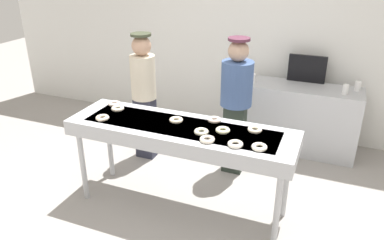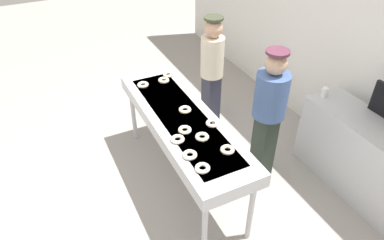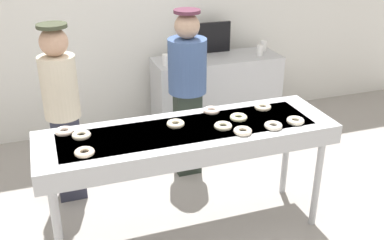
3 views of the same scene
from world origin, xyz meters
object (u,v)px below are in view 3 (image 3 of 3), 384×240
sugar_donut_10 (263,107)px  prep_counter (216,94)px  fryer_conveyor (188,138)px  sugar_donut_4 (84,152)px  worker_assistant (187,84)px  paper_cup_2 (264,46)px  sugar_donut_6 (243,131)px  sugar_donut_9 (64,131)px  paper_cup_1 (260,50)px  sugar_donut_2 (239,117)px  sugar_donut_8 (223,126)px  sugar_donut_0 (295,121)px  worker_baker (62,107)px  menu_display (211,38)px  sugar_donut_7 (81,135)px  sugar_donut_1 (176,124)px  paper_cup_0 (166,60)px  sugar_donut_3 (273,126)px  sugar_donut_5 (211,110)px

sugar_donut_10 → prep_counter: 1.72m
fryer_conveyor → sugar_donut_4: (-0.78, -0.15, 0.10)m
worker_assistant → paper_cup_2: (1.28, 0.94, 0.01)m
sugar_donut_6 → sugar_donut_9: bearing=161.1°
sugar_donut_4 → sugar_donut_6: bearing=-2.6°
paper_cup_1 → paper_cup_2: size_ratio=1.00×
sugar_donut_2 → sugar_donut_8: size_ratio=1.00×
sugar_donut_0 → sugar_donut_8: same height
worker_baker → menu_display: 2.14m
paper_cup_2 → sugar_donut_2: bearing=-122.4°
sugar_donut_0 → sugar_donut_7: size_ratio=1.00×
sugar_donut_10 → sugar_donut_7: bearing=-178.5°
sugar_donut_0 → worker_assistant: worker_assistant is taller
sugar_donut_1 → paper_cup_0: 1.66m
sugar_donut_4 → prep_counter: (1.72, 1.92, -0.51)m
sugar_donut_9 → menu_display: (1.82, 1.76, 0.11)m
sugar_donut_3 → menu_display: menu_display is taller
sugar_donut_9 → sugar_donut_0: bearing=-13.0°
sugar_donut_4 → menu_display: bearing=51.1°
sugar_donut_0 → prep_counter: size_ratio=0.09×
worker_assistant → fryer_conveyor: bearing=78.1°
fryer_conveyor → sugar_donut_8: (0.25, -0.08, 0.10)m
sugar_donut_0 → sugar_donut_8: 0.57m
sugar_donut_9 → paper_cup_0: 1.89m
sugar_donut_3 → worker_baker: worker_baker is taller
sugar_donut_3 → paper_cup_2: (0.97, 2.05, -0.01)m
sugar_donut_8 → paper_cup_1: (1.19, 1.76, -0.01)m
sugar_donut_3 → sugar_donut_5: (-0.33, 0.42, 0.00)m
fryer_conveyor → menu_display: menu_display is taller
sugar_donut_1 → sugar_donut_7: bearing=176.9°
sugar_donut_7 → paper_cup_1: bearing=35.3°
prep_counter → menu_display: size_ratio=3.06×
paper_cup_0 → sugar_donut_10: bearing=-75.9°
sugar_donut_3 → sugar_donut_7: size_ratio=1.00×
sugar_donut_4 → sugar_donut_5: 1.11m
worker_assistant → paper_cup_2: size_ratio=13.60×
fryer_conveyor → worker_assistant: (0.30, 0.91, 0.09)m
sugar_donut_0 → sugar_donut_6: same height
fryer_conveyor → sugar_donut_10: bearing=12.0°
sugar_donut_0 → sugar_donut_3: 0.20m
sugar_donut_9 → worker_baker: worker_baker is taller
sugar_donut_5 → sugar_donut_2: bearing=-52.6°
sugar_donut_10 → sugar_donut_3: bearing=-104.5°
sugar_donut_7 → menu_display: menu_display is taller
sugar_donut_5 → sugar_donut_8: same height
prep_counter → paper_cup_1: 0.72m
prep_counter → sugar_donut_4: bearing=-131.9°
sugar_donut_0 → sugar_donut_9: (-1.68, 0.39, 0.00)m
sugar_donut_9 → fryer_conveyor: bearing=-13.8°
sugar_donut_6 → paper_cup_0: 1.89m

